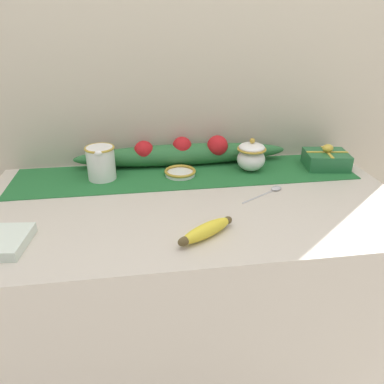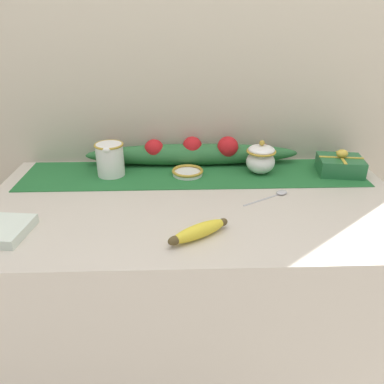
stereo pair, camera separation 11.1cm
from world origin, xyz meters
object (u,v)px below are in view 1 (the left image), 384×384
object	(u,v)px
cream_pitcher	(101,162)
sugar_bowl	(251,156)
banana	(206,231)
gift_box	(326,159)
spoon	(274,189)
small_dish	(180,172)

from	to	relation	value
cream_pitcher	sugar_bowl	size ratio (longest dim) A/B	0.99
banana	gift_box	xyz separation A→B (m)	(0.53, 0.41, 0.01)
sugar_bowl	spoon	bearing A→B (deg)	-81.04
spoon	gift_box	world-z (taller)	gift_box
cream_pitcher	small_dish	size ratio (longest dim) A/B	1.08
sugar_bowl	spoon	xyz separation A→B (m)	(0.03, -0.18, -0.05)
small_dish	spoon	xyz separation A→B (m)	(0.29, -0.17, -0.01)
cream_pitcher	gift_box	xyz separation A→B (m)	(0.83, -0.01, -0.03)
cream_pitcher	small_dish	world-z (taller)	cream_pitcher
cream_pitcher	banana	bearing A→B (deg)	-55.39
spoon	banana	bearing A→B (deg)	-168.48
small_dish	spoon	world-z (taller)	small_dish
banana	spoon	distance (m)	0.37
small_dish	gift_box	xyz separation A→B (m)	(0.55, -0.00, 0.02)
sugar_bowl	banana	xyz separation A→B (m)	(-0.24, -0.43, -0.04)
sugar_bowl	gift_box	size ratio (longest dim) A/B	0.72
cream_pitcher	small_dish	distance (m)	0.28
spoon	gift_box	bearing A→B (deg)	2.10
banana	spoon	bearing A→B (deg)	42.14
cream_pitcher	banana	size ratio (longest dim) A/B	0.72
sugar_bowl	banana	size ratio (longest dim) A/B	0.73
cream_pitcher	sugar_bowl	world-z (taller)	sugar_bowl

